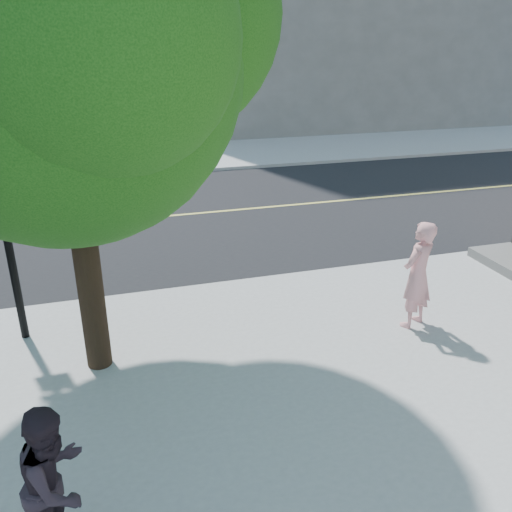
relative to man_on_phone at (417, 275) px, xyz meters
name	(u,v)px	position (x,y,z in m)	size (l,w,h in m)	color
ground	(33,312)	(-5.75, 2.37, -0.96)	(140.00, 140.00, 0.00)	black
road_ew	(49,227)	(-5.75, 6.87, -0.96)	(140.00, 9.00, 0.01)	black
sidewalk_ne	(307,114)	(7.75, 23.87, -0.90)	(29.00, 25.00, 0.12)	#A3A3A3
man_on_phone	(417,275)	(0.00, 0.00, 0.00)	(0.62, 0.40, 1.69)	pink
pedestrian	(56,483)	(-5.05, -2.61, -0.10)	(0.72, 0.56, 1.49)	#281E25
street_tree	(66,18)	(-4.59, 0.28, 3.51)	(5.08, 4.62, 6.75)	black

